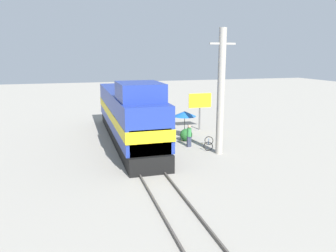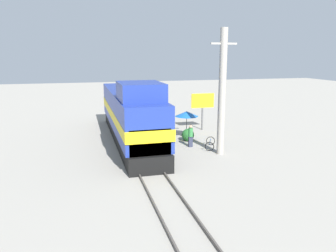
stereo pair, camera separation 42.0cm
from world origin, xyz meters
name	(u,v)px [view 1 (the left image)]	position (x,y,z in m)	size (l,w,h in m)	color
ground_plane	(135,150)	(0.00, 0.00, 0.00)	(120.00, 120.00, 0.00)	gray
rail_near	(125,150)	(-0.72, 0.00, 0.07)	(0.08, 37.99, 0.15)	#4C4742
rail_far	(145,149)	(0.72, 0.00, 0.07)	(0.08, 37.99, 0.15)	#4C4742
locomotive	(129,115)	(0.00, 2.51, 2.10)	(2.90, 16.51, 5.00)	black
utility_pole	(221,92)	(5.45, -2.30, 4.25)	(1.80, 0.49, 8.42)	#9E998E
vendor_umbrella	(185,114)	(4.53, 2.38, 2.02)	(1.86, 1.86, 2.23)	#4C4C4C
billboard_sign	(200,103)	(6.86, 4.93, 2.48)	(2.12, 0.12, 3.31)	#595959
shrub_cluster	(186,135)	(4.36, 1.48, 0.49)	(0.98, 0.98, 0.98)	#236028
person_bystander	(189,135)	(4.01, -0.17, 0.89)	(0.34, 0.34, 1.65)	#2D3347
bicycle	(209,143)	(5.31, -0.82, 0.34)	(1.29, 1.76, 0.66)	black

